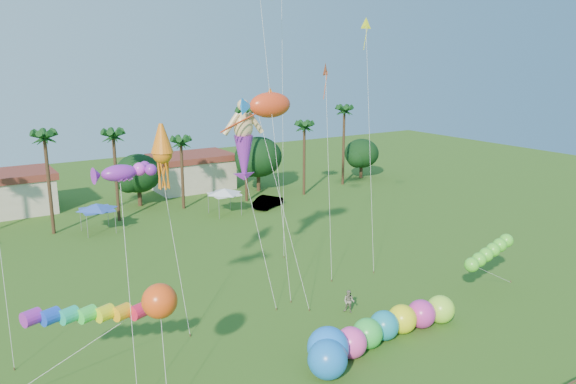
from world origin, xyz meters
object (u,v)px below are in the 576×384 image
spectator_b (349,302)px  caterpillar_inflatable (380,329)px  car_b (268,201)px  blue_ball (328,359)px

spectator_b → caterpillar_inflatable: 4.73m
car_b → spectator_b: spectator_b is taller
spectator_b → blue_ball: size_ratio=0.73×
blue_ball → car_b: bearing=64.6°
blue_ball → spectator_b: bearing=43.3°
car_b → caterpillar_inflatable: (-10.86, -32.10, 0.27)m
spectator_b → blue_ball: 8.55m
spectator_b → caterpillar_inflatable: (-1.21, -4.57, 0.20)m
caterpillar_inflatable → blue_ball: (-5.01, -1.29, 0.11)m
caterpillar_inflatable → blue_ball: caterpillar_inflatable is taller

